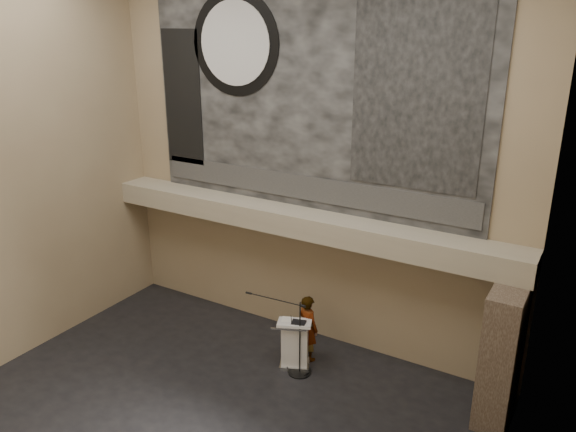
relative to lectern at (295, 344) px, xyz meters
The scene contains 19 objects.
floor 2.68m from the lectern, 102.06° to the right, with size 10.00×10.00×0.00m, color black.
wall_back 4.00m from the lectern, 110.99° to the left, with size 10.00×0.02×8.50m, color #8B7558.
wall_left 7.15m from the lectern, 155.16° to the right, with size 0.02×8.00×8.50m, color #8B7558.
wall_right 6.33m from the lectern, 29.99° to the right, with size 0.02×8.00×8.50m, color #8B7558.
soffit 2.67m from the lectern, 118.04° to the left, with size 10.00×0.80×0.50m, color gray.
sprinkler_left 3.17m from the lectern, 155.46° to the left, with size 0.04×0.04×0.06m, color #B2893D.
sprinkler_right 2.70m from the lectern, 35.99° to the left, with size 0.04×0.04×0.06m, color #B2893D.
banner 5.36m from the lectern, 111.40° to the left, with size 8.00×0.05×5.00m, color black.
banner_text_strip 3.43m from the lectern, 111.97° to the left, with size 7.76×0.02×0.55m, color #303030.
banner_clock_rim 6.72m from the lectern, 149.91° to the left, with size 2.30×2.30×0.02m, color black.
banner_clock_face 6.72m from the lectern, 150.28° to the left, with size 1.84×1.84×0.02m, color silver.
banner_building_print 5.73m from the lectern, 36.33° to the left, with size 2.60×0.02×3.60m, color black.
banner_brick_print 6.40m from the lectern, 160.98° to the left, with size 1.10×0.02×3.20m, color black.
stone_pier 4.22m from the lectern, ahead, with size 0.60×1.40×2.70m, color #3F3126.
lectern is the anchor object (origin of this frame).
binder 0.58m from the lectern, 18.72° to the right, with size 0.29×0.24×0.04m, color black.
papers 0.58m from the lectern, 163.37° to the right, with size 0.23×0.31×0.01m, color silver.
speaker_person 0.47m from the lectern, 76.17° to the left, with size 0.56×0.37×1.54m, color beige.
mic_stand 0.37m from the lectern, 44.99° to the right, with size 1.56×0.52×1.69m.
Camera 1 is at (5.82, -6.59, 7.18)m, focal length 35.00 mm.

